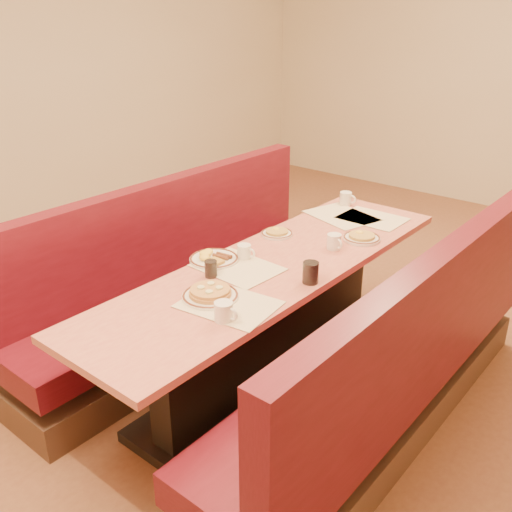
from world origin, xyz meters
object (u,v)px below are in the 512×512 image
Objects in this scene: booth_left at (185,288)px; pancake_plate at (210,294)px; coffee_mug_b at (245,252)px; eggs_plate at (213,258)px; coffee_mug_c at (334,241)px; coffee_mug_a at (224,311)px; soda_tumbler_mid at (311,273)px; booth_right at (390,373)px; coffee_mug_d at (346,198)px; diner_table at (274,323)px; soda_tumbler_near at (211,269)px.

pancake_plate is (0.74, -0.51, 0.41)m from booth_left.
pancake_plate is 0.49m from coffee_mug_b.
eggs_plate is 0.71m from coffee_mug_c.
pancake_plate is 2.28× the size of coffee_mug_a.
eggs_plate is 2.50× the size of coffee_mug_b.
coffee_mug_c reaches higher than eggs_plate.
soda_tumbler_mid is at bearing -50.77° from coffee_mug_c.
booth_right is 1.52m from coffee_mug_d.
eggs_plate reaches higher than diner_table.
diner_table is 1.00× the size of booth_right.
soda_tumbler_mid reaches higher than eggs_plate.
coffee_mug_a is 1.05× the size of coffee_mug_c.
diner_table is 0.65m from pancake_plate.
soda_tumbler_mid is at bearing 31.90° from soda_tumbler_near.
diner_table is 28.07× the size of soda_tumbler_near.
diner_table is 0.45m from coffee_mug_b.
booth_left is 28.07× the size of soda_tumbler_near.
pancake_plate is at bearing -79.49° from coffee_mug_b.
coffee_mug_a and coffee_mug_d have the same top height.
soda_tumbler_mid is (0.08, 0.56, 0.01)m from coffee_mug_a.
soda_tumbler_mid is at bearing -11.98° from coffee_mug_b.
booth_right is at bearing 35.27° from pancake_plate.
coffee_mug_b is (-0.90, -0.06, 0.43)m from booth_right.
coffee_mug_d is at bearing 92.76° from soda_tumbler_near.
coffee_mug_a is at bearing -85.35° from coffee_mug_d.
booth_right reaches higher than pancake_plate.
coffee_mug_d is (-0.96, 1.10, 0.44)m from booth_right.
coffee_mug_a is (0.93, -0.63, 0.44)m from booth_left.
coffee_mug_a is 1.35× the size of soda_tumbler_near.
diner_table is 1.20m from coffee_mug_d.
coffee_mug_d is at bearing 87.46° from eggs_plate.
diner_table is 20.85× the size of coffee_mug_a.
pancake_plate is (0.01, -0.51, 0.40)m from diner_table.
coffee_mug_d is at bearing 138.31° from coffee_mug_c.
pancake_plate is 0.43m from eggs_plate.
booth_right reaches higher than coffee_mug_d.
coffee_mug_b is at bearing 110.86° from pancake_plate.
diner_table is 0.56m from soda_tumbler_near.
booth_left is 9.15× the size of pancake_plate.
booth_left reaches higher than pancake_plate.
diner_table is 21.93× the size of coffee_mug_c.
eggs_plate is 0.18m from coffee_mug_b.
coffee_mug_c reaches higher than coffee_mug_b.
soda_tumbler_near is at bearing -158.98° from booth_right.
diner_table is 9.28× the size of eggs_plate.
booth_right is (0.73, 0.00, -0.01)m from diner_table.
coffee_mug_a reaches higher than pancake_plate.
pancake_plate is at bearing -144.73° from booth_right.
coffee_mug_c is (-0.59, 0.38, 0.43)m from booth_right.
soda_tumbler_near is at bearing -97.58° from coffee_mug_b.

